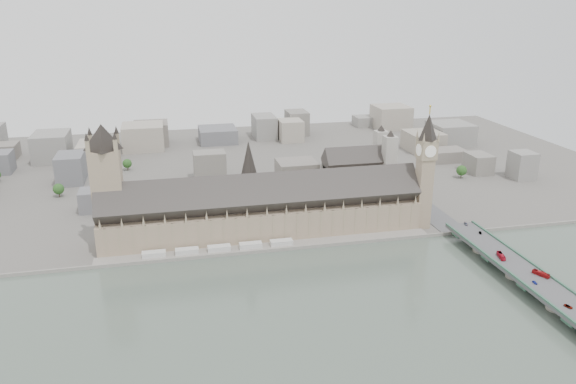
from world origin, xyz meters
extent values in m
plane|color=#595651|center=(0.00, 0.00, 0.00)|extent=(900.00, 900.00, 0.00)
plane|color=#465349|center=(0.00, -165.00, 0.00)|extent=(600.00, 600.00, 0.00)
cube|color=gray|center=(0.00, -15.00, 1.50)|extent=(600.00, 1.50, 3.00)
cube|color=gray|center=(0.00, -7.50, 1.00)|extent=(270.00, 15.00, 2.00)
cube|color=silver|center=(-90.00, -7.00, 4.00)|extent=(18.00, 7.00, 4.00)
cube|color=silver|center=(-65.00, -7.00, 4.00)|extent=(18.00, 7.00, 4.00)
cube|color=silver|center=(-40.00, -7.00, 4.00)|extent=(18.00, 7.00, 4.00)
cube|color=silver|center=(-15.00, -7.00, 4.00)|extent=(18.00, 7.00, 4.00)
cube|color=silver|center=(10.00, -7.00, 4.00)|extent=(18.00, 7.00, 4.00)
cube|color=gray|center=(0.00, 20.00, 12.50)|extent=(265.00, 40.00, 25.00)
cube|color=#2D2A28|center=(0.00, 20.00, 35.08)|extent=(265.00, 40.73, 40.73)
cube|color=gray|center=(138.00, 8.00, 31.00)|extent=(12.00, 12.00, 62.00)
cube|color=#84795B|center=(138.00, 8.00, 70.00)|extent=(14.00, 14.00, 16.00)
cylinder|color=white|center=(145.20, 8.00, 70.00)|extent=(0.60, 10.00, 10.00)
cylinder|color=white|center=(130.80, 8.00, 70.00)|extent=(0.60, 10.00, 10.00)
cylinder|color=white|center=(138.00, 15.20, 70.00)|extent=(10.00, 0.60, 10.00)
cylinder|color=white|center=(138.00, 0.80, 70.00)|extent=(10.00, 0.60, 10.00)
cone|color=black|center=(138.00, 8.00, 89.00)|extent=(17.00, 17.00, 22.00)
cylinder|color=gold|center=(138.00, 8.00, 103.00)|extent=(1.00, 1.00, 6.00)
sphere|color=gold|center=(138.00, 8.00, 106.50)|extent=(2.00, 2.00, 2.00)
cone|color=#84795B|center=(144.50, 14.50, 82.00)|extent=(2.40, 2.40, 8.00)
cone|color=#84795B|center=(131.50, 14.50, 82.00)|extent=(2.40, 2.40, 8.00)
cone|color=#84795B|center=(144.50, 1.50, 82.00)|extent=(2.40, 2.40, 8.00)
cone|color=#84795B|center=(131.50, 1.50, 82.00)|extent=(2.40, 2.40, 8.00)
cube|color=gray|center=(-122.00, 26.00, 40.00)|extent=(23.00, 23.00, 80.00)
cone|color=black|center=(-122.00, 26.00, 90.00)|extent=(30.00, 30.00, 20.00)
cylinder|color=#84795B|center=(-10.00, 26.00, 43.00)|extent=(12.00, 12.00, 20.00)
cone|color=black|center=(-10.00, 26.00, 67.00)|extent=(13.00, 13.00, 28.00)
cube|color=#474749|center=(162.00, -87.50, 5.12)|extent=(25.00, 325.00, 10.25)
cube|color=gray|center=(105.00, 95.00, 17.00)|extent=(60.00, 28.00, 34.00)
cube|color=#2D2A28|center=(105.00, 95.00, 39.00)|extent=(60.00, 28.28, 28.28)
cube|color=gray|center=(137.00, 107.00, 32.00)|extent=(12.00, 12.00, 64.00)
cube|color=gray|center=(137.00, 83.00, 32.00)|extent=(12.00, 12.00, 64.00)
imported|color=red|center=(157.85, -82.74, 11.96)|extent=(5.74, 12.60, 3.42)
imported|color=#AB1517|center=(168.33, -113.93, 11.90)|extent=(7.40, 11.98, 3.31)
imported|color=navy|center=(157.70, -122.54, 10.99)|extent=(2.02, 4.43, 1.47)
imported|color=gray|center=(167.28, -38.64, 10.99)|extent=(3.01, 4.78, 1.49)
imported|color=gray|center=(158.48, -154.22, 10.98)|extent=(4.12, 5.80, 1.47)
imported|color=gray|center=(165.67, -18.93, 11.03)|extent=(3.55, 5.78, 1.56)
camera|label=1|loc=(-74.97, -411.14, 188.57)|focal=35.00mm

